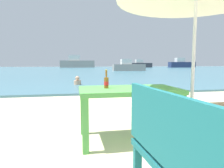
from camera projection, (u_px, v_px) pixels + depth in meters
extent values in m
cube|color=teal|center=(82.00, 70.00, 31.31)|extent=(120.00, 50.00, 0.08)
cube|color=#4C9E47|center=(129.00, 90.00, 2.81)|extent=(1.40, 0.80, 0.06)
cube|color=#4C9E47|center=(85.00, 126.00, 2.40)|extent=(0.08, 0.08, 0.70)
cube|color=#4C9E47|center=(181.00, 120.00, 2.63)|extent=(0.08, 0.08, 0.70)
cube|color=#4C9E47|center=(83.00, 112.00, 3.06)|extent=(0.08, 0.08, 0.70)
cube|color=#4C9E47|center=(160.00, 109.00, 3.30)|extent=(0.08, 0.08, 0.70)
cylinder|color=brown|center=(106.00, 83.00, 2.77)|extent=(0.06, 0.06, 0.16)
cone|color=brown|center=(106.00, 77.00, 2.76)|extent=(0.06, 0.06, 0.03)
cylinder|color=brown|center=(106.00, 73.00, 2.76)|extent=(0.03, 0.03, 0.09)
cylinder|color=red|center=(106.00, 83.00, 2.77)|extent=(0.07, 0.07, 0.05)
cylinder|color=gold|center=(106.00, 70.00, 2.75)|extent=(0.03, 0.03, 0.01)
cylinder|color=silver|center=(193.00, 61.00, 2.66)|extent=(0.04, 0.04, 2.30)
cube|color=tan|center=(223.00, 107.00, 2.67)|extent=(0.44, 0.44, 0.04)
cylinder|color=tan|center=(222.00, 126.00, 2.70)|extent=(0.07, 0.07, 0.50)
cylinder|color=tan|center=(221.00, 143.00, 2.72)|extent=(0.32, 0.32, 0.03)
cube|color=#196066|center=(172.00, 133.00, 1.08)|extent=(0.12, 1.20, 0.44)
cube|color=#196066|center=(167.00, 165.00, 1.74)|extent=(0.06, 0.06, 0.42)
cylinder|color=tan|center=(77.00, 82.00, 9.50)|extent=(0.34, 0.34, 0.20)
sphere|color=tan|center=(77.00, 78.00, 9.48)|extent=(0.21, 0.21, 0.21)
cube|color=gray|center=(129.00, 68.00, 25.97)|extent=(4.26, 1.16, 0.87)
cube|color=silver|center=(126.00, 62.00, 25.81)|extent=(1.36, 0.87, 0.68)
cube|color=gray|center=(77.00, 64.00, 45.60)|extent=(7.80, 2.13, 1.60)
cube|color=silver|center=(74.00, 58.00, 45.31)|extent=(2.48, 1.60, 1.24)
cube|color=navy|center=(182.00, 65.00, 45.86)|extent=(6.16, 1.68, 1.26)
cube|color=silver|center=(180.00, 60.00, 45.64)|extent=(1.96, 1.26, 0.98)
cube|color=#38383F|center=(141.00, 65.00, 45.68)|extent=(5.10, 1.39, 1.04)
cube|color=silver|center=(139.00, 61.00, 45.49)|extent=(1.62, 1.04, 0.81)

